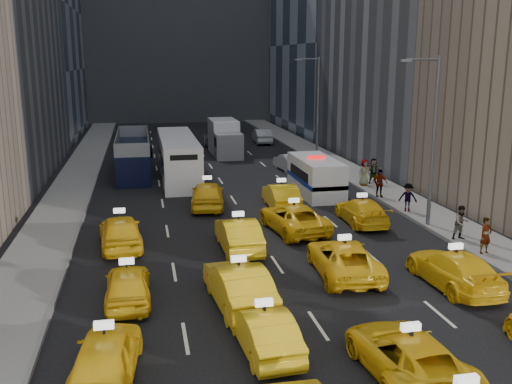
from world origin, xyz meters
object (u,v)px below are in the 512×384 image
at_px(nypd_van, 316,177).
at_px(pedestrian_0, 486,236).
at_px(city_bus, 178,158).
at_px(box_truck, 225,138).
at_px(double_decker, 133,154).

relative_size(nypd_van, pedestrian_0, 3.62).
bearing_deg(city_bus, box_truck, 59.75).
xyz_separation_m(nypd_van, box_truck, (-3.58, 17.09, 0.40)).
distance_m(city_bus, box_truck, 11.13).
bearing_deg(city_bus, pedestrian_0, -61.91).
distance_m(box_truck, pedestrian_0, 31.29).
xyz_separation_m(box_truck, pedestrian_0, (7.52, -30.37, -0.58)).
height_order(nypd_van, double_decker, double_decker).
xyz_separation_m(nypd_van, double_decker, (-11.91, 9.55, 0.37)).
distance_m(nypd_van, city_bus, 11.19).
xyz_separation_m(double_decker, box_truck, (8.33, 7.54, 0.03)).
bearing_deg(double_decker, city_bus, -37.54).
height_order(nypd_van, pedestrian_0, nypd_van).
bearing_deg(pedestrian_0, box_truck, 93.47).
distance_m(nypd_van, pedestrian_0, 13.85).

